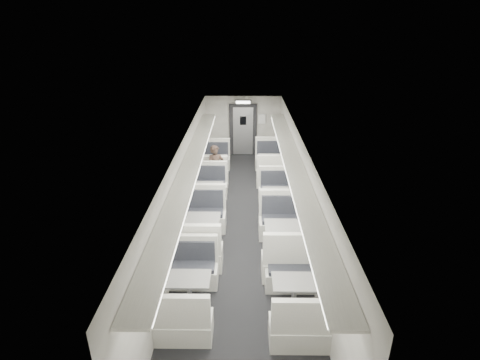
{
  "coord_description": "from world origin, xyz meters",
  "views": [
    {
      "loc": [
        0.04,
        -8.74,
        5.23
      ],
      "look_at": [
        -0.06,
        0.52,
        1.19
      ],
      "focal_mm": 28.0,
      "sensor_mm": 36.0,
      "label": 1
    }
  ],
  "objects_px": {
    "booth_left_c": "(201,232)",
    "booth_left_d": "(189,293)",
    "booth_left_a": "(215,166)",
    "booth_left_b": "(209,196)",
    "passenger": "(216,168)",
    "exit_sign": "(243,102)",
    "booth_right_a": "(271,166)",
    "booth_right_c": "(284,240)",
    "booth_right_d": "(294,296)",
    "booth_right_b": "(277,201)",
    "vestibule_door": "(243,130)"
  },
  "relations": [
    {
      "from": "booth_left_b",
      "to": "passenger",
      "type": "xyz_separation_m",
      "value": [
        0.13,
        1.22,
        0.39
      ]
    },
    {
      "from": "booth_left_b",
      "to": "booth_right_c",
      "type": "bearing_deg",
      "value": -50.19
    },
    {
      "from": "booth_left_b",
      "to": "passenger",
      "type": "relative_size",
      "value": 1.36
    },
    {
      "from": "booth_left_a",
      "to": "booth_left_c",
      "type": "height_order",
      "value": "booth_left_c"
    },
    {
      "from": "booth_left_d",
      "to": "booth_right_b",
      "type": "xyz_separation_m",
      "value": [
        2.0,
        3.91,
        0.0
      ]
    },
    {
      "from": "booth_left_c",
      "to": "booth_right_c",
      "type": "relative_size",
      "value": 1.0
    },
    {
      "from": "booth_right_b",
      "to": "exit_sign",
      "type": "height_order",
      "value": "exit_sign"
    },
    {
      "from": "booth_right_a",
      "to": "passenger",
      "type": "bearing_deg",
      "value": -147.38
    },
    {
      "from": "booth_left_b",
      "to": "booth_left_c",
      "type": "xyz_separation_m",
      "value": [
        0.0,
        -2.06,
        0.03
      ]
    },
    {
      "from": "booth_left_c",
      "to": "booth_right_c",
      "type": "xyz_separation_m",
      "value": [
        2.0,
        -0.33,
        0.0
      ]
    },
    {
      "from": "booth_left_a",
      "to": "booth_left_b",
      "type": "distance_m",
      "value": 2.41
    },
    {
      "from": "booth_right_d",
      "to": "booth_left_b",
      "type": "bearing_deg",
      "value": 114.9
    },
    {
      "from": "booth_right_c",
      "to": "passenger",
      "type": "height_order",
      "value": "passenger"
    },
    {
      "from": "booth_left_c",
      "to": "passenger",
      "type": "height_order",
      "value": "passenger"
    },
    {
      "from": "booth_left_b",
      "to": "booth_right_d",
      "type": "height_order",
      "value": "booth_left_b"
    },
    {
      "from": "booth_left_d",
      "to": "booth_left_a",
      "type": "bearing_deg",
      "value": 90.0
    },
    {
      "from": "booth_right_a",
      "to": "booth_right_b",
      "type": "xyz_separation_m",
      "value": [
        0.0,
        -2.73,
        -0.02
      ]
    },
    {
      "from": "booth_left_b",
      "to": "booth_left_d",
      "type": "relative_size",
      "value": 1.03
    },
    {
      "from": "booth_left_c",
      "to": "vestibule_door",
      "type": "height_order",
      "value": "vestibule_door"
    },
    {
      "from": "booth_right_a",
      "to": "booth_left_c",
      "type": "bearing_deg",
      "value": -114.04
    },
    {
      "from": "booth_left_b",
      "to": "booth_left_c",
      "type": "height_order",
      "value": "booth_left_c"
    },
    {
      "from": "booth_left_d",
      "to": "exit_sign",
      "type": "bearing_deg",
      "value": 83.26
    },
    {
      "from": "booth_right_a",
      "to": "vestibule_door",
      "type": "bearing_deg",
      "value": 113.46
    },
    {
      "from": "booth_left_b",
      "to": "booth_left_c",
      "type": "bearing_deg",
      "value": -90.0
    },
    {
      "from": "booth_right_a",
      "to": "passenger",
      "type": "relative_size",
      "value": 1.41
    },
    {
      "from": "booth_right_a",
      "to": "exit_sign",
      "type": "xyz_separation_m",
      "value": [
        -1.0,
        1.82,
        1.89
      ]
    },
    {
      "from": "booth_left_b",
      "to": "booth_right_c",
      "type": "xyz_separation_m",
      "value": [
        2.0,
        -2.4,
        0.04
      ]
    },
    {
      "from": "vestibule_door",
      "to": "booth_left_d",
      "type": "bearing_deg",
      "value": -96.38
    },
    {
      "from": "booth_right_c",
      "to": "booth_left_a",
      "type": "bearing_deg",
      "value": 112.59
    },
    {
      "from": "booth_left_a",
      "to": "booth_right_a",
      "type": "bearing_deg",
      "value": 0.31
    },
    {
      "from": "booth_left_d",
      "to": "booth_right_c",
      "type": "relative_size",
      "value": 0.88
    },
    {
      "from": "booth_right_b",
      "to": "passenger",
      "type": "distance_m",
      "value": 2.45
    },
    {
      "from": "booth_left_b",
      "to": "booth_left_d",
      "type": "height_order",
      "value": "booth_left_b"
    },
    {
      "from": "booth_left_a",
      "to": "exit_sign",
      "type": "relative_size",
      "value": 3.35
    },
    {
      "from": "booth_right_c",
      "to": "booth_right_d",
      "type": "height_order",
      "value": "booth_right_c"
    },
    {
      "from": "booth_right_a",
      "to": "passenger",
      "type": "xyz_separation_m",
      "value": [
        -1.87,
        -1.2,
        0.38
      ]
    },
    {
      "from": "booth_left_b",
      "to": "vestibule_door",
      "type": "distance_m",
      "value": 4.87
    },
    {
      "from": "passenger",
      "to": "exit_sign",
      "type": "xyz_separation_m",
      "value": [
        0.87,
        3.01,
        1.52
      ]
    },
    {
      "from": "booth_left_c",
      "to": "booth_right_b",
      "type": "bearing_deg",
      "value": 41.21
    },
    {
      "from": "exit_sign",
      "to": "booth_left_c",
      "type": "bearing_deg",
      "value": -99.02
    },
    {
      "from": "booth_left_a",
      "to": "booth_right_b",
      "type": "relative_size",
      "value": 1.02
    },
    {
      "from": "booth_right_b",
      "to": "booth_left_d",
      "type": "bearing_deg",
      "value": -117.1
    },
    {
      "from": "booth_right_a",
      "to": "booth_right_d",
      "type": "height_order",
      "value": "booth_right_a"
    },
    {
      "from": "booth_right_c",
      "to": "passenger",
      "type": "bearing_deg",
      "value": 117.27
    },
    {
      "from": "exit_sign",
      "to": "booth_right_c",
      "type": "bearing_deg",
      "value": -81.43
    },
    {
      "from": "booth_left_d",
      "to": "passenger",
      "type": "xyz_separation_m",
      "value": [
        0.13,
        5.44,
        0.4
      ]
    },
    {
      "from": "exit_sign",
      "to": "booth_left_b",
      "type": "bearing_deg",
      "value": -103.29
    },
    {
      "from": "booth_left_c",
      "to": "booth_left_d",
      "type": "xyz_separation_m",
      "value": [
        0.0,
        -2.16,
        -0.05
      ]
    },
    {
      "from": "booth_left_c",
      "to": "booth_left_d",
      "type": "bearing_deg",
      "value": -90.0
    },
    {
      "from": "booth_right_b",
      "to": "passenger",
      "type": "height_order",
      "value": "passenger"
    }
  ]
}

